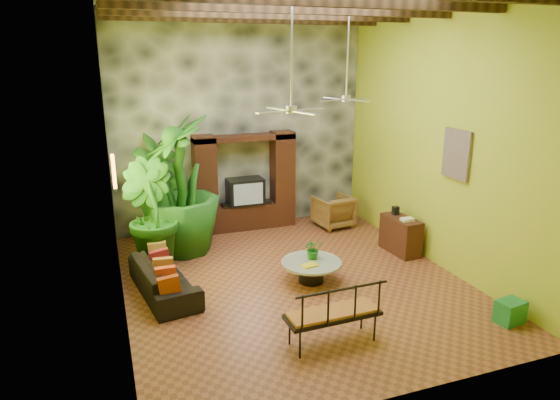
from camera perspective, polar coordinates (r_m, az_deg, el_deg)
name	(u,v)px	position (r m, az deg, el deg)	size (l,w,h in m)	color
ground	(293,280)	(9.42, 1.44, -9.15)	(7.00, 7.00, 0.00)	brown
back_wall	(239,123)	(11.93, -4.65, 8.80)	(6.00, 0.02, 5.00)	#A0BB2A
left_wall	(111,160)	(8.07, -18.76, 4.37)	(0.02, 7.00, 5.00)	#A0BB2A
right_wall	(439,138)	(10.12, 17.69, 6.74)	(0.02, 7.00, 5.00)	#A0BB2A
stone_accent_wall	(240,123)	(11.88, -4.58, 8.76)	(5.98, 0.10, 4.98)	#303337
ceiling_beams	(295,7)	(8.54, 1.69, 21.21)	(5.95, 5.36, 0.22)	#3D2513
entertainment_center	(245,189)	(11.89, -4.02, 1.23)	(2.40, 0.55, 2.30)	#34170E
ceiling_fan_front	(291,97)	(8.09, 1.32, 11.71)	(1.28, 1.28, 1.86)	silver
ceiling_fan_back	(347,88)	(10.28, 7.62, 12.56)	(1.28, 1.28, 1.86)	silver
wall_art_mask	(114,171)	(9.13, -18.48, 3.13)	(0.06, 0.32, 0.55)	gold
wall_art_painting	(457,154)	(9.67, 19.54, 4.94)	(0.06, 0.70, 0.90)	#254C88
sofa	(164,278)	(9.04, -13.14, -8.70)	(1.99, 0.78, 0.58)	black
wicker_armchair	(333,211)	(12.19, 6.10, -1.29)	(0.82, 0.84, 0.77)	#915E34
tall_plant_a	(160,188)	(11.34, -13.51, 1.31)	(1.27, 0.86, 2.41)	#215C18
tall_plant_b	(149,214)	(9.99, -14.73, -1.61)	(1.18, 0.95, 2.14)	#1C5917
tall_plant_c	(180,185)	(10.50, -11.40, 1.66)	(1.63, 1.63, 2.90)	#1C5516
coffee_table	(311,269)	(9.29, 3.59, -7.83)	(1.11, 1.11, 0.40)	black
centerpiece_plant	(313,249)	(9.30, 3.83, -5.57)	(0.34, 0.30, 0.38)	#1C6C1D
yellow_tray	(310,265)	(9.03, 3.41, -7.46)	(0.27, 0.19, 0.03)	#FFF31B
iron_bench	(335,311)	(7.29, 6.35, -12.55)	(1.41, 0.54, 0.57)	black
side_console	(401,235)	(10.86, 13.61, -3.92)	(0.43, 0.95, 0.76)	#3B2313
green_bin	(510,312)	(8.76, 24.80, -11.51)	(0.42, 0.31, 0.37)	#1C6925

